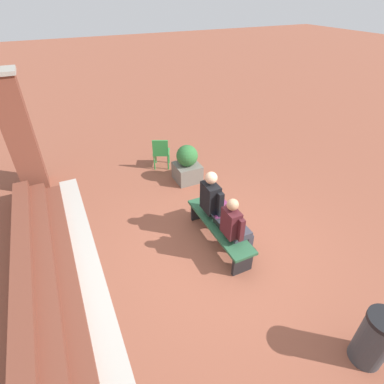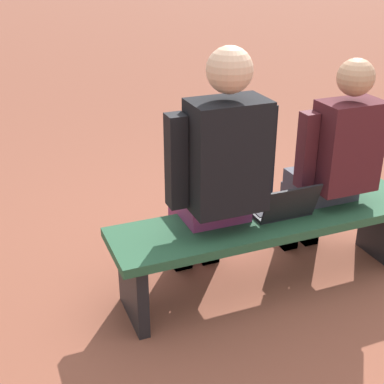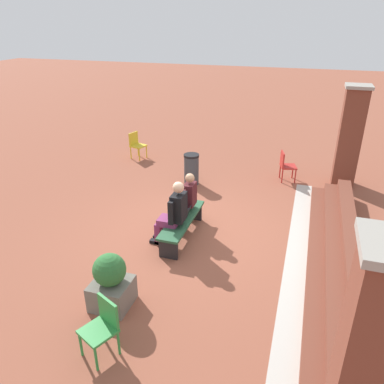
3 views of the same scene
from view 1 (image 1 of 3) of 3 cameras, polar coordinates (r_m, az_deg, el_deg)
The scene contains 11 objects.
ground_plane at distance 5.63m, azimuth 5.36°, elevation -11.33°, with size 60.00×60.00×0.00m, color brown.
concrete_strip at distance 5.37m, azimuth -18.27°, elevation -16.47°, with size 7.07×0.40×0.01m, color #B7B2A8.
brick_steps at distance 5.31m, azimuth -26.85°, elevation -17.14°, with size 6.27×0.90×0.45m.
brick_pillar_right_of_steps at distance 7.72m, azimuth -30.06°, elevation 9.68°, with size 0.64×0.64×2.69m.
bench at distance 5.58m, azimuth 5.18°, elevation -6.81°, with size 1.80×0.44×0.45m.
person_student at distance 5.13m, azimuth 8.31°, elevation -6.51°, with size 0.50×0.64×1.28m.
person_adult at distance 5.57m, azimuth 4.48°, elevation -1.80°, with size 0.57×0.72×1.39m.
laptop at distance 5.44m, azimuth 5.44°, elevation -6.04°, with size 0.32×0.29×0.21m.
plastic_chair_far_left at distance 7.90m, azimuth -5.93°, elevation 7.72°, with size 0.56×0.56×0.84m.
planter at distance 7.33m, azimuth -0.92°, elevation 5.23°, with size 0.60×0.60×0.94m.
litter_bin at distance 4.70m, azimuth 31.43°, elevation -22.81°, with size 0.42×0.42×0.86m.
Camera 1 is at (-3.29, 2.14, 4.03)m, focal length 28.00 mm.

